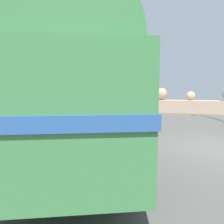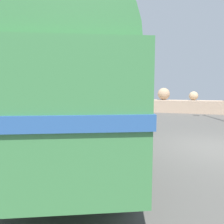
% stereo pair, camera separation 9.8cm
% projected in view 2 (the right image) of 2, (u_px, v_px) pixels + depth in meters
% --- Properties ---
extents(ground, '(32.00, 26.00, 0.02)m').
position_uv_depth(ground, '(217.00, 149.00, 7.01)').
color(ground, '#514F4B').
extents(breakwater, '(31.36, 1.98, 2.47)m').
position_uv_depth(breakwater, '(198.00, 105.00, 17.98)').
color(breakwater, tan).
rests_on(breakwater, ground).
extents(vintage_coach, '(5.64, 8.82, 3.70)m').
position_uv_depth(vintage_coach, '(77.00, 89.00, 6.44)').
color(vintage_coach, black).
rests_on(vintage_coach, ground).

